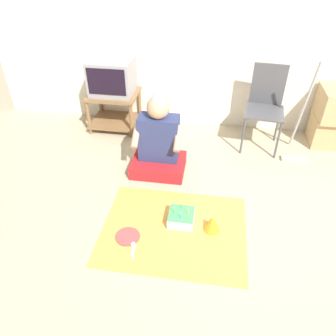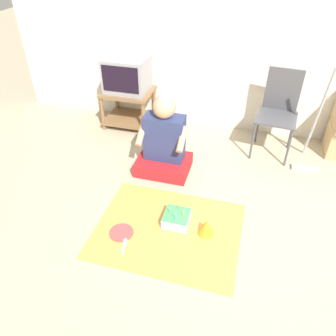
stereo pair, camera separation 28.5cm
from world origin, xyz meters
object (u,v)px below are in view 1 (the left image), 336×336
Objects in this scene: paper_plate at (128,236)px; tv at (112,76)px; person_seated at (159,144)px; birthday_cake at (181,217)px; dust_mop at (299,132)px; party_hat_blue at (212,223)px; folding_chair at (265,102)px.

tv is at bearing 108.65° from paper_plate.
tv is 0.56× the size of person_seated.
birthday_cake is 0.49m from paper_plate.
dust_mop is 5.04× the size of birthday_cake.
party_hat_blue is 0.72m from paper_plate.
paper_plate is at bearing -71.35° from tv.
tv is 2.23m from dust_mop.
party_hat_blue is (-0.86, -1.27, -0.24)m from dust_mop.
birthday_cake is (-1.13, -1.22, -0.26)m from dust_mop.
paper_plate is (-0.42, -0.25, -0.04)m from birthday_cake.
party_hat_blue is (1.31, -1.64, -0.59)m from tv.
tv reaches higher than party_hat_blue.
paper_plate is (0.62, -1.83, -0.65)m from tv.
paper_plate is at bearing -164.23° from party_hat_blue.
dust_mop reaches higher than person_seated.
folding_chair is at bearing -4.33° from tv.
folding_chair reaches higher than birthday_cake.
person_seated is 0.85m from birthday_cake.
paper_plate is (-1.55, -1.47, -0.30)m from dust_mop.
folding_chair is at bearing 55.23° from paper_plate.
folding_chair is 1.70m from birthday_cake.
birthday_cake is 1.08× the size of paper_plate.
tv is at bearing 175.67° from folding_chair.
folding_chair is 0.49m from dust_mop.
birthday_cake is 0.28m from party_hat_blue.
tv reaches higher than paper_plate.
person_seated is (0.71, -0.85, -0.35)m from tv.
person_seated is at bearing 84.67° from paper_plate.
folding_chair is 0.83× the size of dust_mop.
paper_plate is (-0.69, -0.20, -0.07)m from party_hat_blue.
dust_mop is at bearing 18.22° from person_seated.
folding_chair reaches higher than paper_plate.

